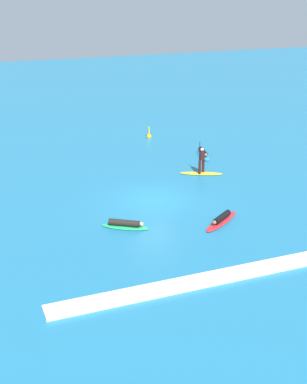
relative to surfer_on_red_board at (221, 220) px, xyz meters
The scene contains 7 objects.
ground_plane 4.59m from the surfer_on_red_board, 117.76° to the left, with size 120.00×120.00×0.00m, color #1E6B93.
surfer_on_red_board is the anchor object (origin of this frame).
surfer_on_green_board 4.95m from the surfer_on_red_board, 165.92° to the left, with size 2.43×1.96×0.41m.
surfer_on_yellow_board 7.51m from the surfer_on_red_board, 71.70° to the left, with size 2.74×1.78×2.03m.
surfer_on_blue_board 11.47m from the surfer_on_red_board, 68.31° to the left, with size 1.19×2.90×0.42m.
marker_buoy 16.55m from the surfer_on_red_board, 81.81° to the left, with size 0.39×0.39×1.00m.
wave_crest 5.49m from the surfer_on_red_board, 112.93° to the right, with size 15.93×0.90×0.18m, color white.
Camera 1 is at (-10.57, -26.74, 11.63)m, focal length 51.56 mm.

